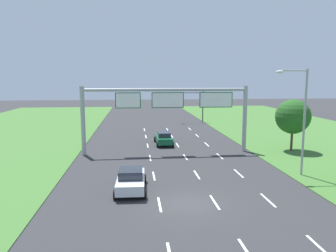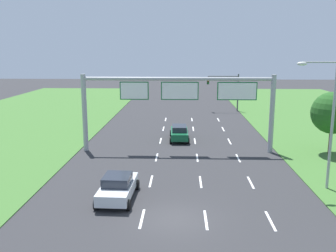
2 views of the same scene
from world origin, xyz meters
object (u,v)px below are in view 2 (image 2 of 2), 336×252
(car_lead_silver, at_px, (179,132))
(sign_gantry, at_px, (181,97))
(roadside_tree_mid, at_px, (333,113))
(traffic_light_mast, at_px, (225,86))
(street_lamp, at_px, (327,114))
(car_near_red, at_px, (118,187))

(car_lead_silver, xyz_separation_m, sign_gantry, (0.14, -4.43, 4.17))
(car_lead_silver, distance_m, roadside_tree_mid, 14.53)
(traffic_light_mast, distance_m, street_lamp, 32.35)
(sign_gantry, xyz_separation_m, roadside_tree_mid, (13.21, -0.48, -1.23))
(car_lead_silver, relative_size, street_lamp, 0.53)
(sign_gantry, bearing_deg, car_near_red, -108.78)
(traffic_light_mast, relative_size, street_lamp, 0.66)
(car_near_red, bearing_deg, street_lamp, 11.30)
(car_lead_silver, bearing_deg, roadside_tree_mid, -21.57)
(traffic_light_mast, bearing_deg, sign_gantry, -105.79)
(car_near_red, bearing_deg, sign_gantry, 73.09)
(sign_gantry, bearing_deg, roadside_tree_mid, -2.09)
(car_lead_silver, bearing_deg, sign_gantry, -89.50)
(sign_gantry, relative_size, traffic_light_mast, 3.08)
(car_near_red, relative_size, traffic_light_mast, 0.81)
(car_near_red, xyz_separation_m, roadside_tree_mid, (17.04, 10.79, 2.95))
(car_lead_silver, relative_size, roadside_tree_mid, 0.81)
(roadside_tree_mid, bearing_deg, car_near_red, -147.66)
(traffic_light_mast, height_order, street_lamp, street_lamp)
(street_lamp, bearing_deg, roadside_tree_mid, 66.22)
(sign_gantry, bearing_deg, traffic_light_mast, 74.21)
(sign_gantry, relative_size, street_lamp, 2.03)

